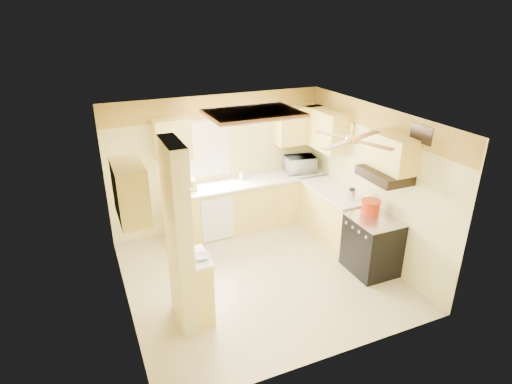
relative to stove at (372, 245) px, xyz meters
name	(u,v)px	position (x,y,z in m)	size (l,w,h in m)	color
floor	(260,275)	(-1.67, 0.55, -0.46)	(4.00, 4.00, 0.00)	beige
ceiling	(261,119)	(-1.67, 0.55, 2.04)	(4.00, 4.00, 0.00)	white
wall_back	(218,163)	(-1.67, 2.45, 0.79)	(4.00, 4.00, 0.00)	#DACD85
wall_front	(332,271)	(-1.67, -1.35, 0.79)	(4.00, 4.00, 0.00)	#DACD85
wall_left	(119,229)	(-3.67, 0.55, 0.79)	(3.80, 3.80, 0.00)	#DACD85
wall_right	(372,183)	(0.33, 0.55, 0.79)	(3.80, 3.80, 0.00)	#DACD85
wallpaper_border	(217,106)	(-1.67, 2.43, 1.84)	(4.00, 0.02, 0.40)	gold
partition_column	(179,239)	(-3.02, 0.00, 0.79)	(0.20, 0.70, 2.50)	#DACD85
partition_ledge	(199,288)	(-2.80, 0.00, -0.01)	(0.25, 0.55, 0.90)	#EFD95D
ledge_top	(198,258)	(-2.80, 0.00, 0.46)	(0.28, 0.58, 0.04)	white
lower_cabinets_back	(250,205)	(-1.17, 2.15, -0.01)	(3.00, 0.60, 0.90)	#EFD95D
lower_cabinets_right	(333,215)	(0.03, 1.15, -0.01)	(0.60, 1.40, 0.90)	#EFD95D
countertop_back	(250,182)	(-1.17, 2.14, 0.46)	(3.04, 0.64, 0.04)	white
countertop_right	(335,191)	(0.02, 1.15, 0.46)	(0.64, 1.44, 0.04)	white
dishwasher_panel	(218,220)	(-1.92, 1.84, -0.03)	(0.58, 0.02, 0.80)	white
window	(205,149)	(-1.92, 2.44, 1.09)	(0.92, 0.02, 1.02)	white
upper_cab_back_left	(172,139)	(-2.52, 2.27, 1.39)	(0.60, 0.35, 0.70)	#EFD95D
upper_cab_back_right	(299,125)	(-0.12, 2.27, 1.39)	(0.90, 0.35, 0.70)	#EFD95D
upper_cab_right	(325,129)	(0.16, 1.80, 1.39)	(0.35, 1.00, 0.70)	#EFD95D
upper_cab_left_wall	(130,191)	(-3.49, 0.30, 1.39)	(0.35, 0.75, 0.70)	#EFD95D
upper_cab_over_stove	(392,153)	(0.16, 0.00, 1.49)	(0.35, 0.76, 0.52)	#EFD95D
stove	(372,245)	(0.00, 0.00, 0.00)	(0.68, 0.77, 0.92)	black
range_hood	(384,175)	(0.07, 0.00, 1.16)	(0.50, 0.76, 0.14)	black
poster_menu	(184,193)	(-2.91, 0.00, 1.39)	(0.02, 0.42, 0.57)	black
poster_nashville	(188,240)	(-2.91, 0.00, 0.74)	(0.02, 0.42, 0.57)	black
ceiling_light_panel	(253,114)	(-1.57, 1.05, 2.00)	(1.35, 0.95, 0.06)	brown
ceiling_fan	(352,139)	(-0.67, -0.15, 1.83)	(1.15, 1.15, 0.26)	gold
vent_grate	(421,134)	(0.31, -0.35, 1.84)	(0.02, 0.40, 0.25)	black
microwave	(300,164)	(-0.10, 2.18, 0.64)	(0.57, 0.38, 0.31)	white
bowl	(202,257)	(-2.76, -0.07, 0.50)	(0.20, 0.20, 0.05)	white
dutch_oven	(370,206)	(0.06, 0.21, 0.56)	(0.31, 0.31, 0.20)	#B6240B
kettle	(352,194)	(0.04, 0.68, 0.58)	(0.14, 0.14, 0.21)	silver
dish_rack	(186,187)	(-2.37, 2.16, 0.55)	(0.37, 0.30, 0.20)	tan
utensil_crock	(242,176)	(-1.28, 2.25, 0.54)	(0.09, 0.09, 0.19)	white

